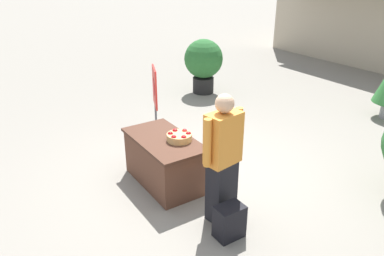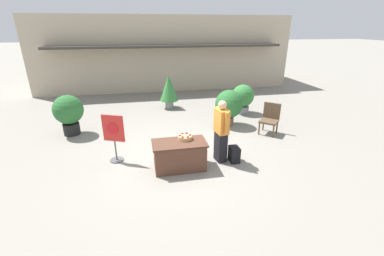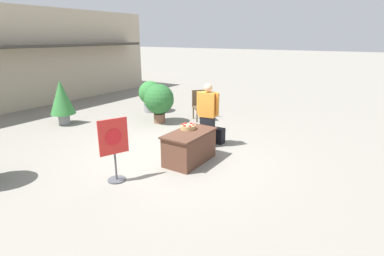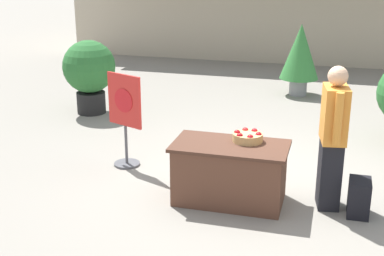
{
  "view_description": "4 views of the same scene",
  "coord_description": "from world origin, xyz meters",
  "px_view_note": "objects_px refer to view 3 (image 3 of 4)",
  "views": [
    {
      "loc": [
        4.12,
        -2.92,
        3.0
      ],
      "look_at": [
        0.03,
        -0.26,
        0.85
      ],
      "focal_mm": 35.0,
      "sensor_mm": 36.0,
      "label": 1
    },
    {
      "loc": [
        -0.96,
        -6.34,
        3.39
      ],
      "look_at": [
        0.28,
        -0.23,
        0.91
      ],
      "focal_mm": 24.0,
      "sensor_mm": 36.0,
      "label": 2
    },
    {
      "loc": [
        -5.53,
        -4.18,
        2.8
      ],
      "look_at": [
        -0.0,
        -0.62,
        0.78
      ],
      "focal_mm": 28.0,
      "sensor_mm": 36.0,
      "label": 3
    },
    {
      "loc": [
        1.01,
        -6.36,
        2.86
      ],
      "look_at": [
        -0.57,
        -0.73,
        0.91
      ],
      "focal_mm": 50.0,
      "sensor_mm": 36.0,
      "label": 4
    }
  ],
  "objects_px": {
    "backpack": "(218,136)",
    "potted_plant_far_left": "(62,99)",
    "apple_basket": "(188,127)",
    "display_table": "(190,147)",
    "person_visitor": "(208,115)",
    "poster_board": "(114,148)",
    "potted_plant_far_right": "(151,94)",
    "potted_plant_near_right": "(159,100)",
    "patio_chair": "(201,104)"
  },
  "relations": [
    {
      "from": "backpack",
      "to": "potted_plant_far_left",
      "type": "relative_size",
      "value": 0.29
    },
    {
      "from": "apple_basket",
      "to": "potted_plant_far_left",
      "type": "bearing_deg",
      "value": 87.9
    },
    {
      "from": "display_table",
      "to": "person_visitor",
      "type": "distance_m",
      "value": 1.25
    },
    {
      "from": "apple_basket",
      "to": "person_visitor",
      "type": "distance_m",
      "value": 0.97
    },
    {
      "from": "person_visitor",
      "to": "backpack",
      "type": "xyz_separation_m",
      "value": [
        0.34,
        -0.14,
        -0.64
      ]
    },
    {
      "from": "person_visitor",
      "to": "poster_board",
      "type": "distance_m",
      "value": 2.8
    },
    {
      "from": "display_table",
      "to": "potted_plant_far_right",
      "type": "distance_m",
      "value": 5.09
    },
    {
      "from": "potted_plant_far_right",
      "to": "potted_plant_far_left",
      "type": "relative_size",
      "value": 0.81
    },
    {
      "from": "poster_board",
      "to": "potted_plant_near_right",
      "type": "distance_m",
      "value": 4.29
    },
    {
      "from": "display_table",
      "to": "potted_plant_far_left",
      "type": "bearing_deg",
      "value": 86.08
    },
    {
      "from": "apple_basket",
      "to": "backpack",
      "type": "height_order",
      "value": "apple_basket"
    },
    {
      "from": "apple_basket",
      "to": "backpack",
      "type": "distance_m",
      "value": 1.43
    },
    {
      "from": "backpack",
      "to": "poster_board",
      "type": "xyz_separation_m",
      "value": [
        -3.09,
        0.67,
        0.5
      ]
    },
    {
      "from": "display_table",
      "to": "patio_chair",
      "type": "distance_m",
      "value": 3.76
    },
    {
      "from": "patio_chair",
      "to": "potted_plant_far_right",
      "type": "bearing_deg",
      "value": -134.77
    },
    {
      "from": "poster_board",
      "to": "potted_plant_near_right",
      "type": "xyz_separation_m",
      "value": [
        3.83,
        1.95,
        0.07
      ]
    },
    {
      "from": "display_table",
      "to": "potted_plant_far_right",
      "type": "relative_size",
      "value": 1.13
    },
    {
      "from": "potted_plant_far_right",
      "to": "backpack",
      "type": "bearing_deg",
      "value": -114.58
    },
    {
      "from": "display_table",
      "to": "potted_plant_far_right",
      "type": "bearing_deg",
      "value": 50.28
    },
    {
      "from": "display_table",
      "to": "apple_basket",
      "type": "distance_m",
      "value": 0.48
    },
    {
      "from": "apple_basket",
      "to": "patio_chair",
      "type": "xyz_separation_m",
      "value": [
        3.17,
        1.56,
        -0.22
      ]
    },
    {
      "from": "apple_basket",
      "to": "person_visitor",
      "type": "xyz_separation_m",
      "value": [
        0.96,
        0.02,
        0.08
      ]
    },
    {
      "from": "backpack",
      "to": "potted_plant_near_right",
      "type": "bearing_deg",
      "value": 74.28
    },
    {
      "from": "poster_board",
      "to": "patio_chair",
      "type": "height_order",
      "value": "poster_board"
    },
    {
      "from": "display_table",
      "to": "potted_plant_near_right",
      "type": "relative_size",
      "value": 1.03
    },
    {
      "from": "potted_plant_far_right",
      "to": "potted_plant_far_left",
      "type": "xyz_separation_m",
      "value": [
        -2.89,
        1.31,
        0.18
      ]
    },
    {
      "from": "potted_plant_far_right",
      "to": "potted_plant_near_right",
      "type": "bearing_deg",
      "value": -129.66
    },
    {
      "from": "person_visitor",
      "to": "potted_plant_near_right",
      "type": "bearing_deg",
      "value": -122.55
    },
    {
      "from": "potted_plant_far_right",
      "to": "potted_plant_near_right",
      "type": "height_order",
      "value": "potted_plant_near_right"
    },
    {
      "from": "poster_board",
      "to": "potted_plant_near_right",
      "type": "height_order",
      "value": "potted_plant_near_right"
    },
    {
      "from": "person_visitor",
      "to": "potted_plant_far_left",
      "type": "bearing_deg",
      "value": -90.25
    },
    {
      "from": "person_visitor",
      "to": "potted_plant_far_left",
      "type": "xyz_separation_m",
      "value": [
        -0.78,
        5.03,
        0.01
      ]
    },
    {
      "from": "apple_basket",
      "to": "person_visitor",
      "type": "relative_size",
      "value": 0.21
    },
    {
      "from": "display_table",
      "to": "potted_plant_near_right",
      "type": "distance_m",
      "value": 3.49
    },
    {
      "from": "patio_chair",
      "to": "potted_plant_near_right",
      "type": "relative_size",
      "value": 0.78
    },
    {
      "from": "potted_plant_far_left",
      "to": "patio_chair",
      "type": "bearing_deg",
      "value": -49.5
    },
    {
      "from": "apple_basket",
      "to": "backpack",
      "type": "xyz_separation_m",
      "value": [
        1.31,
        -0.11,
        -0.57
      ]
    },
    {
      "from": "potted_plant_far_left",
      "to": "potted_plant_near_right",
      "type": "distance_m",
      "value": 3.16
    },
    {
      "from": "backpack",
      "to": "potted_plant_far_right",
      "type": "xyz_separation_m",
      "value": [
        1.76,
        3.86,
        0.47
      ]
    },
    {
      "from": "display_table",
      "to": "apple_basket",
      "type": "xyz_separation_m",
      "value": [
        0.17,
        0.16,
        0.41
      ]
    },
    {
      "from": "potted_plant_far_left",
      "to": "display_table",
      "type": "bearing_deg",
      "value": -93.92
    },
    {
      "from": "backpack",
      "to": "patio_chair",
      "type": "bearing_deg",
      "value": 41.91
    },
    {
      "from": "poster_board",
      "to": "patio_chair",
      "type": "bearing_deg",
      "value": 123.94
    },
    {
      "from": "poster_board",
      "to": "patio_chair",
      "type": "xyz_separation_m",
      "value": [
        4.95,
        1.0,
        -0.15
      ]
    },
    {
      "from": "display_table",
      "to": "poster_board",
      "type": "bearing_deg",
      "value": 156.08
    },
    {
      "from": "display_table",
      "to": "backpack",
      "type": "xyz_separation_m",
      "value": [
        1.48,
        0.05,
        -0.15
      ]
    },
    {
      "from": "apple_basket",
      "to": "potted_plant_far_left",
      "type": "relative_size",
      "value": 0.24
    },
    {
      "from": "potted_plant_far_right",
      "to": "display_table",
      "type": "bearing_deg",
      "value": -129.72
    },
    {
      "from": "patio_chair",
      "to": "potted_plant_far_left",
      "type": "xyz_separation_m",
      "value": [
        -2.99,
        3.5,
        0.31
      ]
    },
    {
      "from": "potted_plant_near_right",
      "to": "backpack",
      "type": "bearing_deg",
      "value": -105.72
    }
  ]
}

